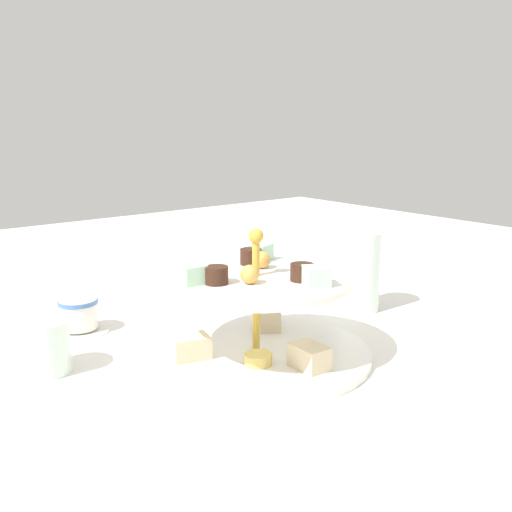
# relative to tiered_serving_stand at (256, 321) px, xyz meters

# --- Properties ---
(ground_plane) EXTENTS (2.40, 2.40, 0.00)m
(ground_plane) POSITION_rel_tiered_serving_stand_xyz_m (-0.00, 0.00, -0.05)
(ground_plane) COLOR silver
(tiered_serving_stand) EXTENTS (0.31, 0.31, 0.18)m
(tiered_serving_stand) POSITION_rel_tiered_serving_stand_xyz_m (0.00, 0.00, 0.00)
(tiered_serving_stand) COLOR white
(tiered_serving_stand) RESTS_ON ground_plane
(water_glass_tall_right) EXTENTS (0.07, 0.07, 0.13)m
(water_glass_tall_right) POSITION_rel_tiered_serving_stand_xyz_m (-0.06, 0.27, 0.01)
(water_glass_tall_right) COLOR silver
(water_glass_tall_right) RESTS_ON ground_plane
(water_glass_short_left) EXTENTS (0.06, 0.06, 0.07)m
(water_glass_short_left) POSITION_rel_tiered_serving_stand_xyz_m (-0.13, -0.24, -0.02)
(water_glass_short_left) COLOR silver
(water_glass_short_left) RESTS_ON ground_plane
(teacup_with_saucer) EXTENTS (0.09, 0.09, 0.05)m
(teacup_with_saucer) POSITION_rel_tiered_serving_stand_xyz_m (-0.25, -0.14, -0.03)
(teacup_with_saucer) COLOR white
(teacup_with_saucer) RESTS_ON ground_plane
(butter_knife_left) EXTENTS (0.09, 0.16, 0.00)m
(butter_knife_left) POSITION_rel_tiered_serving_stand_xyz_m (0.30, 0.12, -0.05)
(butter_knife_left) COLOR silver
(butter_knife_left) RESTS_ON ground_plane
(butter_knife_right) EXTENTS (0.05, 0.17, 0.00)m
(butter_knife_right) POSITION_rel_tiered_serving_stand_xyz_m (-0.31, 0.09, -0.05)
(butter_knife_right) COLOR silver
(butter_knife_right) RESTS_ON ground_plane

